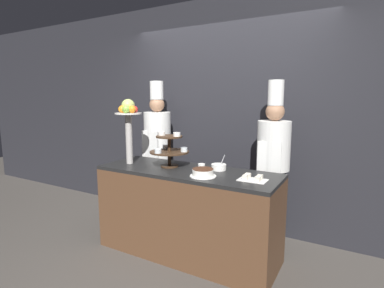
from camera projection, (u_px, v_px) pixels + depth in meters
name	position (u px, v px, depth m)	size (l,w,h in m)	color
ground_plane	(170.00, 268.00, 2.87)	(14.00, 14.00, 0.00)	#47423D
wall_back	(224.00, 115.00, 3.71)	(10.00, 0.06, 2.80)	#232328
buffet_counter	(187.00, 212.00, 3.08)	(1.85, 0.65, 0.90)	brown
tiered_stand	(169.00, 148.00, 3.12)	(0.41, 0.41, 0.37)	#3D2819
fruit_pedestal	(128.00, 118.00, 3.25)	(0.29, 0.29, 0.70)	#B2ADA8
cake_round	(203.00, 173.00, 2.76)	(0.24, 0.24, 0.07)	white
cup_white	(202.00, 167.00, 2.99)	(0.07, 0.07, 0.07)	white
cake_square_tray	(253.00, 178.00, 2.63)	(0.25, 0.17, 0.05)	white
serving_bowl_far	(219.00, 167.00, 3.01)	(0.15, 0.15, 0.16)	white
chef_left	(158.00, 146.00, 3.84)	(0.34, 0.34, 1.82)	#38332D
chef_center_left	(273.00, 160.00, 3.13)	(0.34, 0.34, 1.79)	#28282D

